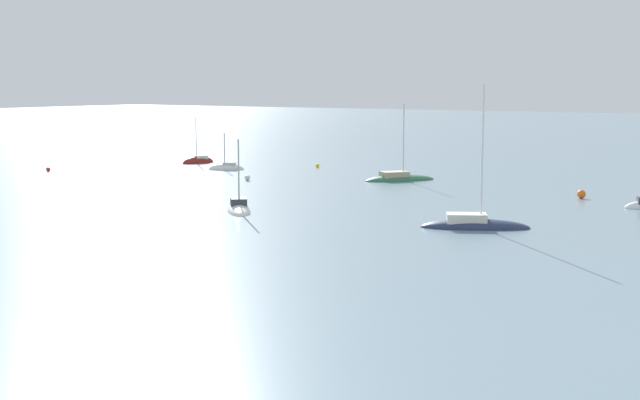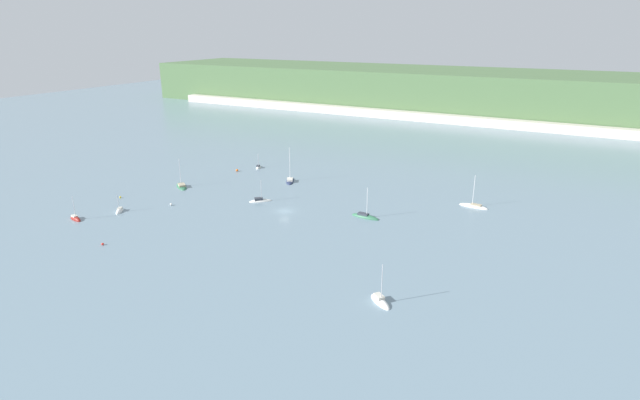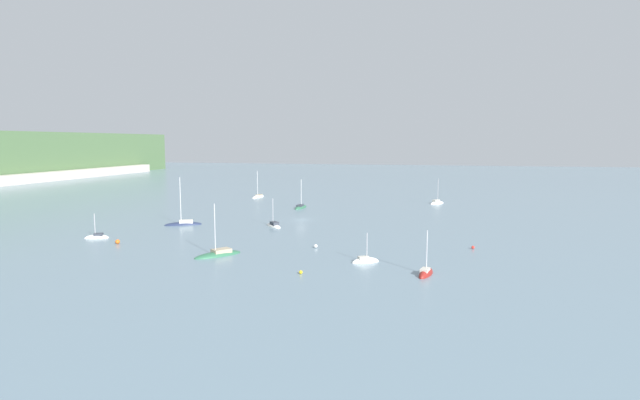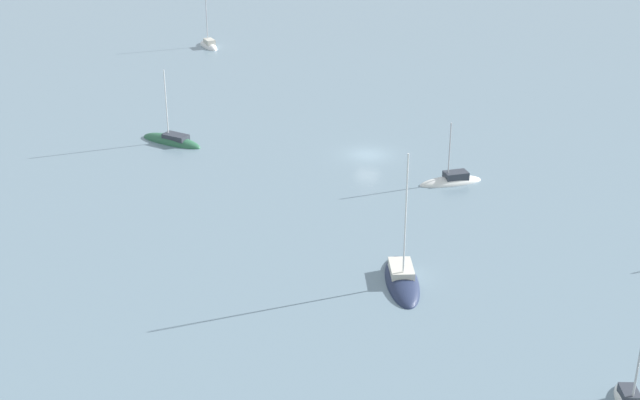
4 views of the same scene
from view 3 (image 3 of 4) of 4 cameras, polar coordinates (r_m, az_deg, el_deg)
name	(u,v)px [view 3 (image 3 of 4)]	position (r m, az deg, el deg)	size (l,w,h in m)	color
ground_plane	(301,220)	(122.63, -2.15, -2.29)	(600.00, 600.00, 0.00)	slate
sailboat_0	(426,274)	(74.41, 11.99, -8.31)	(5.36, 2.72, 7.45)	maroon
sailboat_1	(183,224)	(119.53, -15.34, -2.70)	(6.29, 8.67, 11.73)	#232D4C
sailboat_2	(301,208)	(144.41, -2.22, -0.89)	(8.09, 2.74, 9.11)	#2D6647
sailboat_3	(274,226)	(113.70, -5.31, -2.97)	(6.19, 5.82, 6.98)	white
sailboat_4	(218,255)	(86.48, -11.55, -6.17)	(8.50, 7.44, 9.55)	#2D6647
sailboat_5	(97,238)	(108.97, -24.15, -3.97)	(3.28, 4.83, 5.73)	white
sailboat_6	(437,203)	(158.50, 13.21, -0.37)	(5.82, 5.12, 8.60)	white
sailboat_7	(365,262)	(80.35, 5.20, -7.07)	(3.73, 4.72, 5.61)	white
sailboat_8	(258,197)	(173.29, -7.07, 0.33)	(8.26, 2.96, 9.97)	white
mooring_buoy_0	(301,272)	(73.28, -2.22, -8.24)	(0.53, 0.53, 0.53)	yellow
mooring_buoy_1	(473,247)	(93.86, 17.08, -5.20)	(0.57, 0.57, 0.57)	red
mooring_buoy_2	(316,246)	(90.64, -0.49, -5.29)	(0.66, 0.66, 0.66)	white
mooring_buoy_3	(118,242)	(101.51, -22.13, -4.43)	(0.84, 0.84, 0.84)	orange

